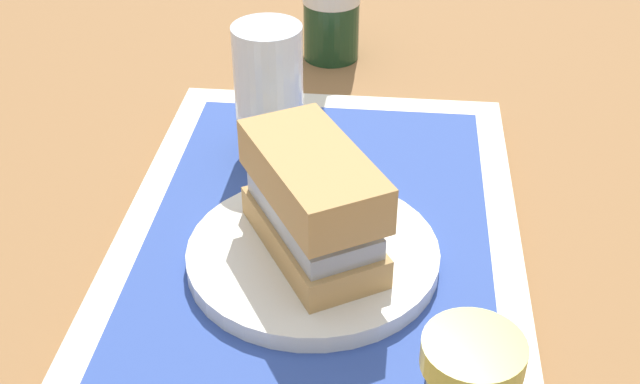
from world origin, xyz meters
name	(u,v)px	position (x,y,z in m)	size (l,w,h in m)	color
ground_plane	(320,242)	(0.00, 0.00, 0.00)	(3.00, 3.00, 0.00)	olive
tray	(320,232)	(0.00, 0.00, 0.01)	(0.44, 0.32, 0.02)	beige
placemat	(320,222)	(0.00, 0.00, 0.02)	(0.38, 0.27, 0.00)	#2D4793
plate	(313,255)	(-0.05, 0.00, 0.03)	(0.19, 0.19, 0.01)	silver
sandwich	(311,199)	(-0.05, 0.00, 0.08)	(0.14, 0.12, 0.08)	tan
beer_glass	(269,85)	(0.10, 0.05, 0.09)	(0.06, 0.06, 0.12)	silver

